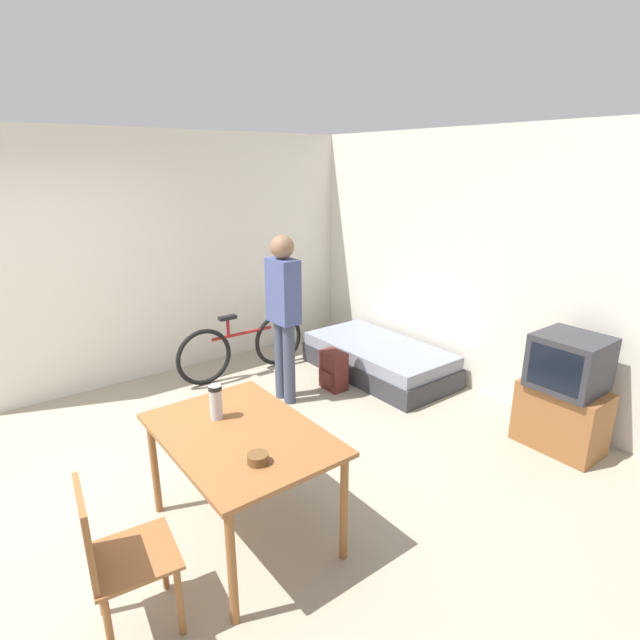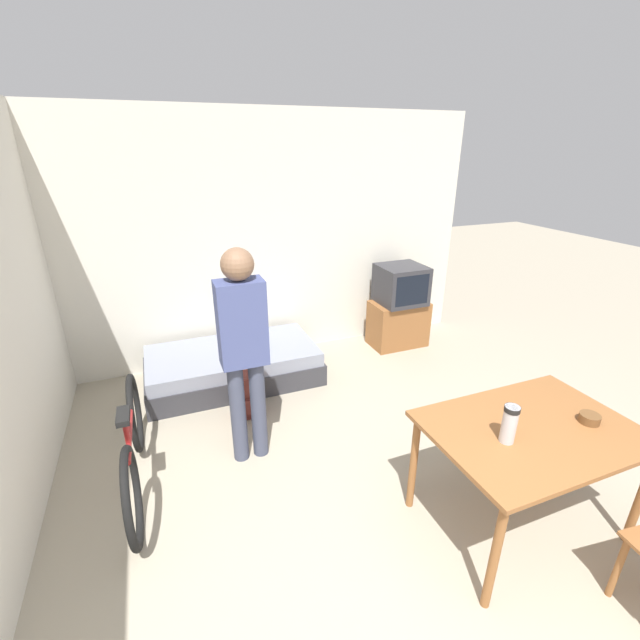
% 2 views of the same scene
% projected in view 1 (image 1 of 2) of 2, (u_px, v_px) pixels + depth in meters
% --- Properties ---
extents(ground_plane, '(20.00, 20.00, 0.00)m').
position_uv_depth(ground_plane, '(86.00, 510.00, 3.54)').
color(ground_plane, '#9E937F').
extents(wall_back, '(5.10, 0.06, 2.70)m').
position_uv_depth(wall_back, '(451.00, 260.00, 5.37)').
color(wall_back, silver).
rests_on(wall_back, ground_plane).
extents(wall_left, '(0.06, 4.85, 2.70)m').
position_uv_depth(wall_left, '(201.00, 253.00, 5.82)').
color(wall_left, silver).
rests_on(wall_left, ground_plane).
extents(daybed, '(1.76, 0.91, 0.37)m').
position_uv_depth(daybed, '(378.00, 359.00, 5.77)').
color(daybed, '#333338').
rests_on(daybed, ground_plane).
extents(tv, '(0.68, 0.50, 1.02)m').
position_uv_depth(tv, '(565.00, 394.00, 4.19)').
color(tv, brown).
rests_on(tv, ground_plane).
extents(dining_table, '(1.25, 0.88, 0.76)m').
position_uv_depth(dining_table, '(241.00, 444.00, 3.13)').
color(dining_table, brown).
rests_on(dining_table, ground_plane).
extents(wooden_chair, '(0.47, 0.47, 0.90)m').
position_uv_depth(wooden_chair, '(113.00, 553.00, 2.48)').
color(wooden_chair, brown).
rests_on(wooden_chair, ground_plane).
extents(bicycle, '(0.08, 1.60, 0.74)m').
position_uv_depth(bicycle, '(243.00, 347.00, 5.72)').
color(bicycle, black).
rests_on(bicycle, ground_plane).
extents(person_standing, '(0.34, 0.23, 1.71)m').
position_uv_depth(person_standing, '(284.00, 307.00, 4.89)').
color(person_standing, '#3D4256').
rests_on(person_standing, ground_plane).
extents(thermos_flask, '(0.09, 0.09, 0.23)m').
position_uv_depth(thermos_flask, '(216.00, 400.00, 3.23)').
color(thermos_flask, '#B7B7BC').
rests_on(thermos_flask, dining_table).
extents(mate_bowl, '(0.12, 0.12, 0.06)m').
position_uv_depth(mate_bowl, '(258.00, 458.00, 2.77)').
color(mate_bowl, brown).
rests_on(mate_bowl, dining_table).
extents(backpack, '(0.29, 0.21, 0.43)m').
position_uv_depth(backpack, '(333.00, 370.00, 5.38)').
color(backpack, '#56231E').
rests_on(backpack, ground_plane).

